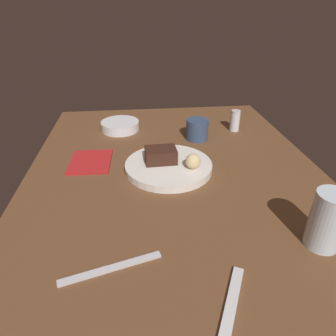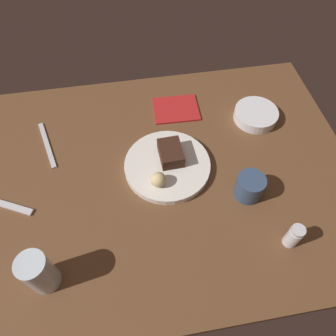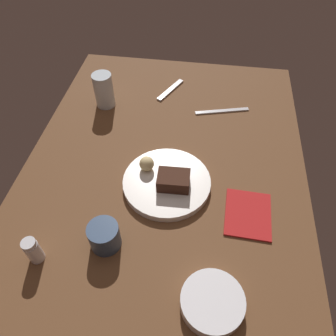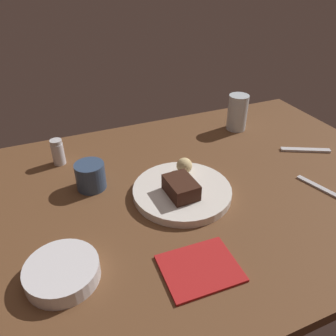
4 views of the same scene
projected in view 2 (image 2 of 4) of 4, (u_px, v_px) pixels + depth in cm
name	position (u px, v px, depth cm)	size (l,w,h in cm)	color
dining_table	(150.00, 178.00, 92.36)	(120.00, 84.00, 3.00)	brown
dessert_plate	(167.00, 166.00, 91.78)	(24.91, 24.91, 2.10)	white
chocolate_cake_slice	(171.00, 153.00, 90.54)	(8.85, 6.40, 4.03)	#381E14
bread_roll	(158.00, 180.00, 85.31)	(4.24, 4.24, 4.24)	#DBC184
salt_shaker	(294.00, 236.00, 76.66)	(3.52, 3.52, 7.66)	silver
water_glass	(39.00, 272.00, 69.43)	(6.71, 6.71, 12.17)	silver
side_bowl	(256.00, 115.00, 102.41)	(14.00, 14.00, 3.33)	silver
coffee_cup	(250.00, 187.00, 84.84)	(7.62, 7.62, 7.08)	#334766
dessert_spoon	(7.00, 205.00, 85.23)	(15.00, 1.80, 0.70)	silver
butter_knife	(47.00, 145.00, 97.20)	(19.00, 1.40, 0.50)	silver
folded_napkin	(176.00, 109.00, 105.79)	(14.77, 11.99, 0.60)	#B21E1E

